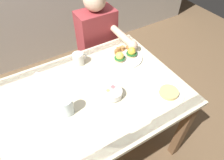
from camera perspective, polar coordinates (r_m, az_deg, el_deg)
ground_plane at (r=1.94m, az=-4.07°, el=-17.99°), size 6.00×6.00×0.00m
dining_table at (r=1.40m, az=-5.40°, el=-6.46°), size 1.20×0.90×0.74m
eggs_benedict_plate at (r=1.56m, az=3.74°, el=6.98°), size 0.27×0.27×0.09m
fruit_bowl at (r=1.27m, az=0.22°, el=-3.81°), size 0.12×0.12×0.06m
coffee_mug at (r=1.51m, az=-9.62°, el=6.11°), size 0.11×0.08×0.09m
fork at (r=1.51m, az=-19.26°, el=1.29°), size 0.11×0.13×0.00m
water_glass_near at (r=1.21m, az=-12.82°, el=-7.68°), size 0.08×0.08×0.12m
side_plate at (r=1.34m, az=15.97°, el=-3.73°), size 0.20×0.20×0.04m
diner_person at (r=1.90m, az=-3.79°, el=10.83°), size 0.34×0.54×1.14m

